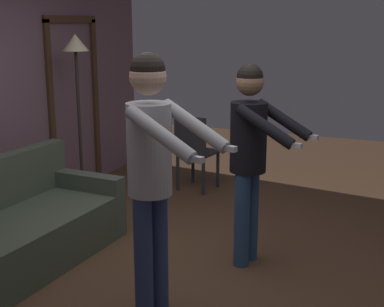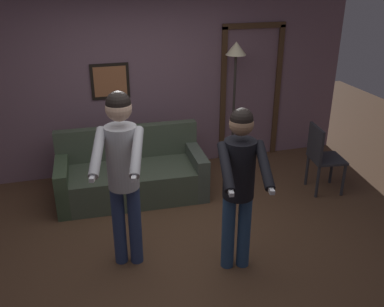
% 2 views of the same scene
% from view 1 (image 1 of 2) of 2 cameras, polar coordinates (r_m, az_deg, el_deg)
% --- Properties ---
extents(ground_plane, '(12.00, 12.00, 0.00)m').
position_cam_1_polar(ground_plane, '(4.42, -1.45, -13.16)').
color(ground_plane, brown).
extents(couch, '(1.93, 0.92, 0.87)m').
position_cam_1_polar(couch, '(4.80, -18.01, -8.03)').
color(couch, '#45503E').
rests_on(couch, ground_plane).
extents(torchiere_lamp, '(0.29, 0.29, 1.88)m').
position_cam_1_polar(torchiere_lamp, '(6.02, -12.21, 8.79)').
color(torchiere_lamp, '#332D28').
rests_on(torchiere_lamp, ground_plane).
extents(person_standing_left, '(0.55, 0.75, 1.82)m').
position_cam_1_polar(person_standing_left, '(3.56, -4.32, -0.61)').
color(person_standing_left, navy).
rests_on(person_standing_left, ground_plane).
extents(person_standing_right, '(0.51, 0.70, 1.69)m').
position_cam_1_polar(person_standing_right, '(4.38, 6.24, 0.74)').
color(person_standing_right, navy).
rests_on(person_standing_right, ground_plane).
extents(dining_chair_distant, '(0.47, 0.47, 0.93)m').
position_cam_1_polar(dining_chair_distant, '(6.43, 0.26, 0.54)').
color(dining_chair_distant, '#2D2D33').
rests_on(dining_chair_distant, ground_plane).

